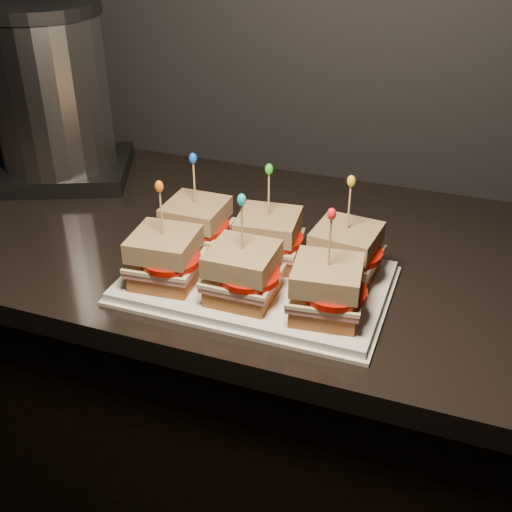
% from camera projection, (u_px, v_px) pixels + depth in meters
% --- Properties ---
extents(cabinet, '(2.65, 0.59, 0.88)m').
position_uv_depth(cabinet, '(263.00, 441.00, 1.34)').
color(cabinet, black).
rests_on(cabinet, ground).
extents(granite_slab, '(2.69, 0.63, 0.04)m').
position_uv_depth(granite_slab, '(264.00, 250.00, 1.10)').
color(granite_slab, black).
rests_on(granite_slab, cabinet).
extents(platter, '(0.38, 0.24, 0.02)m').
position_uv_depth(platter, '(256.00, 282.00, 0.97)').
color(platter, white).
rests_on(platter, granite_slab).
extents(platter_rim, '(0.40, 0.25, 0.01)m').
position_uv_depth(platter_rim, '(256.00, 286.00, 0.97)').
color(platter_rim, white).
rests_on(platter_rim, granite_slab).
extents(sandwich_0_bread_bot, '(0.09, 0.09, 0.02)m').
position_uv_depth(sandwich_0_bread_bot, '(197.00, 240.00, 1.03)').
color(sandwich_0_bread_bot, brown).
rests_on(sandwich_0_bread_bot, platter).
extents(sandwich_0_ham, '(0.10, 0.09, 0.01)m').
position_uv_depth(sandwich_0_ham, '(197.00, 231.00, 1.03)').
color(sandwich_0_ham, '#C66A6C').
rests_on(sandwich_0_ham, sandwich_0_bread_bot).
extents(sandwich_0_cheese, '(0.10, 0.10, 0.01)m').
position_uv_depth(sandwich_0_cheese, '(197.00, 227.00, 1.02)').
color(sandwich_0_cheese, beige).
rests_on(sandwich_0_cheese, sandwich_0_ham).
extents(sandwich_0_tomato, '(0.09, 0.09, 0.01)m').
position_uv_depth(sandwich_0_tomato, '(202.00, 226.00, 1.01)').
color(sandwich_0_tomato, '#AE1005').
rests_on(sandwich_0_tomato, sandwich_0_cheese).
extents(sandwich_0_bread_top, '(0.09, 0.09, 0.03)m').
position_uv_depth(sandwich_0_bread_top, '(196.00, 212.00, 1.01)').
color(sandwich_0_bread_top, '#5C3211').
rests_on(sandwich_0_bread_top, sandwich_0_tomato).
extents(sandwich_0_pick, '(0.00, 0.00, 0.09)m').
position_uv_depth(sandwich_0_pick, '(194.00, 186.00, 0.99)').
color(sandwich_0_pick, tan).
rests_on(sandwich_0_pick, sandwich_0_bread_top).
extents(sandwich_0_frill, '(0.01, 0.01, 0.02)m').
position_uv_depth(sandwich_0_frill, '(193.00, 158.00, 0.96)').
color(sandwich_0_frill, blue).
rests_on(sandwich_0_frill, sandwich_0_pick).
extents(sandwich_1_bread_bot, '(0.10, 0.10, 0.02)m').
position_uv_depth(sandwich_1_bread_bot, '(268.00, 253.00, 1.00)').
color(sandwich_1_bread_bot, brown).
rests_on(sandwich_1_bread_bot, platter).
extents(sandwich_1_ham, '(0.11, 0.10, 0.01)m').
position_uv_depth(sandwich_1_ham, '(268.00, 244.00, 0.99)').
color(sandwich_1_ham, '#C66A6C').
rests_on(sandwich_1_ham, sandwich_1_bread_bot).
extents(sandwich_1_cheese, '(0.11, 0.11, 0.01)m').
position_uv_depth(sandwich_1_cheese, '(268.00, 240.00, 0.99)').
color(sandwich_1_cheese, beige).
rests_on(sandwich_1_cheese, sandwich_1_ham).
extents(sandwich_1_tomato, '(0.09, 0.09, 0.01)m').
position_uv_depth(sandwich_1_tomato, '(274.00, 239.00, 0.97)').
color(sandwich_1_tomato, '#AE1005').
rests_on(sandwich_1_tomato, sandwich_1_cheese).
extents(sandwich_1_bread_top, '(0.10, 0.10, 0.03)m').
position_uv_depth(sandwich_1_bread_top, '(268.00, 224.00, 0.97)').
color(sandwich_1_bread_top, '#5C3211').
rests_on(sandwich_1_bread_top, sandwich_1_tomato).
extents(sandwich_1_pick, '(0.00, 0.00, 0.09)m').
position_uv_depth(sandwich_1_pick, '(269.00, 197.00, 0.95)').
color(sandwich_1_pick, tan).
rests_on(sandwich_1_pick, sandwich_1_bread_top).
extents(sandwich_1_frill, '(0.01, 0.01, 0.02)m').
position_uv_depth(sandwich_1_frill, '(269.00, 169.00, 0.93)').
color(sandwich_1_frill, green).
rests_on(sandwich_1_frill, sandwich_1_pick).
extents(sandwich_2_bread_bot, '(0.10, 0.10, 0.02)m').
position_uv_depth(sandwich_2_bread_bot, '(344.00, 267.00, 0.96)').
color(sandwich_2_bread_bot, brown).
rests_on(sandwich_2_bread_bot, platter).
extents(sandwich_2_ham, '(0.11, 0.10, 0.01)m').
position_uv_depth(sandwich_2_ham, '(345.00, 258.00, 0.95)').
color(sandwich_2_ham, '#C66A6C').
rests_on(sandwich_2_ham, sandwich_2_bread_bot).
extents(sandwich_2_cheese, '(0.11, 0.10, 0.01)m').
position_uv_depth(sandwich_2_cheese, '(345.00, 254.00, 0.95)').
color(sandwich_2_cheese, beige).
rests_on(sandwich_2_cheese, sandwich_2_ham).
extents(sandwich_2_tomato, '(0.09, 0.09, 0.01)m').
position_uv_depth(sandwich_2_tomato, '(353.00, 253.00, 0.94)').
color(sandwich_2_tomato, '#AE1005').
rests_on(sandwich_2_tomato, sandwich_2_cheese).
extents(sandwich_2_bread_top, '(0.10, 0.10, 0.03)m').
position_uv_depth(sandwich_2_bread_top, '(347.00, 238.00, 0.94)').
color(sandwich_2_bread_top, '#5C3211').
rests_on(sandwich_2_bread_top, sandwich_2_tomato).
extents(sandwich_2_pick, '(0.00, 0.00, 0.09)m').
position_uv_depth(sandwich_2_pick, '(349.00, 210.00, 0.91)').
color(sandwich_2_pick, tan).
rests_on(sandwich_2_pick, sandwich_2_bread_top).
extents(sandwich_2_frill, '(0.01, 0.01, 0.02)m').
position_uv_depth(sandwich_2_frill, '(351.00, 181.00, 0.89)').
color(sandwich_2_frill, yellow).
rests_on(sandwich_2_frill, sandwich_2_pick).
extents(sandwich_3_bread_bot, '(0.10, 0.10, 0.02)m').
position_uv_depth(sandwich_3_bread_bot, '(166.00, 274.00, 0.95)').
color(sandwich_3_bread_bot, brown).
rests_on(sandwich_3_bread_bot, platter).
extents(sandwich_3_ham, '(0.10, 0.10, 0.01)m').
position_uv_depth(sandwich_3_ham, '(166.00, 264.00, 0.94)').
color(sandwich_3_ham, '#C66A6C').
rests_on(sandwich_3_ham, sandwich_3_bread_bot).
extents(sandwich_3_cheese, '(0.11, 0.10, 0.01)m').
position_uv_depth(sandwich_3_cheese, '(165.00, 260.00, 0.94)').
color(sandwich_3_cheese, beige).
rests_on(sandwich_3_cheese, sandwich_3_ham).
extents(sandwich_3_tomato, '(0.09, 0.09, 0.01)m').
position_uv_depth(sandwich_3_tomato, '(170.00, 259.00, 0.92)').
color(sandwich_3_tomato, '#AE1005').
rests_on(sandwich_3_tomato, sandwich_3_cheese).
extents(sandwich_3_bread_top, '(0.10, 0.10, 0.03)m').
position_uv_depth(sandwich_3_bread_top, '(164.00, 244.00, 0.92)').
color(sandwich_3_bread_top, '#5C3211').
rests_on(sandwich_3_bread_top, sandwich_3_tomato).
extents(sandwich_3_pick, '(0.00, 0.00, 0.09)m').
position_uv_depth(sandwich_3_pick, '(162.00, 216.00, 0.90)').
color(sandwich_3_pick, tan).
rests_on(sandwich_3_pick, sandwich_3_bread_top).
extents(sandwich_3_frill, '(0.01, 0.01, 0.02)m').
position_uv_depth(sandwich_3_frill, '(159.00, 186.00, 0.88)').
color(sandwich_3_frill, orange).
rests_on(sandwich_3_frill, sandwich_3_pick).
extents(sandwich_4_bread_bot, '(0.09, 0.09, 0.02)m').
position_uv_depth(sandwich_4_bread_bot, '(243.00, 289.00, 0.91)').
color(sandwich_4_bread_bot, brown).
rests_on(sandwich_4_bread_bot, platter).
extents(sandwich_4_ham, '(0.10, 0.09, 0.01)m').
position_uv_depth(sandwich_4_ham, '(243.00, 280.00, 0.90)').
color(sandwich_4_ham, '#C66A6C').
rests_on(sandwich_4_ham, sandwich_4_bread_bot).
extents(sandwich_4_cheese, '(0.10, 0.10, 0.01)m').
position_uv_depth(sandwich_4_cheese, '(243.00, 275.00, 0.90)').
color(sandwich_4_cheese, beige).
rests_on(sandwich_4_cheese, sandwich_4_ham).
extents(sandwich_4_tomato, '(0.09, 0.09, 0.01)m').
position_uv_depth(sandwich_4_tomato, '(249.00, 275.00, 0.89)').
color(sandwich_4_tomato, '#AE1005').
rests_on(sandwich_4_tomato, sandwich_4_cheese).
extents(sandwich_4_bread_top, '(0.09, 0.09, 0.03)m').
position_uv_depth(sandwich_4_bread_top, '(242.00, 259.00, 0.89)').
color(sandwich_4_bread_top, '#5C3211').
rests_on(sandwich_4_bread_top, sandwich_4_tomato).
extents(sandwich_4_pick, '(0.00, 0.00, 0.09)m').
position_uv_depth(sandwich_4_pick, '(242.00, 230.00, 0.86)').
color(sandwich_4_pick, tan).
rests_on(sandwich_4_pick, sandwich_4_bread_top).
extents(sandwich_4_frill, '(0.01, 0.01, 0.02)m').
position_uv_depth(sandwich_4_frill, '(242.00, 200.00, 0.84)').
color(sandwich_4_frill, '#11B1B6').
rests_on(sandwich_4_frill, sandwich_4_pick).
extents(sandwich_5_bread_bot, '(0.10, 0.10, 0.02)m').
position_uv_depth(sandwich_5_bread_bot, '(325.00, 306.00, 0.87)').
color(sandwich_5_bread_bot, brown).
rests_on(sandwich_5_bread_bot, platter).
extents(sandwich_5_ham, '(0.11, 0.10, 0.01)m').
position_uv_depth(sandwich_5_ham, '(326.00, 296.00, 0.87)').
color(sandwich_5_ham, '#C66A6C').
rests_on(sandwich_5_ham, sandwich_5_bread_bot).
extents(sandwich_5_cheese, '(0.11, 0.11, 0.01)m').
position_uv_depth(sandwich_5_cheese, '(326.00, 292.00, 0.86)').
color(sandwich_5_cheese, beige).
rests_on(sandwich_5_cheese, sandwich_5_ham).
extents(sandwich_5_tomato, '(0.09, 0.09, 0.01)m').
position_uv_depth(sandwich_5_tomato, '(334.00, 292.00, 0.85)').
color(sandwich_5_tomato, '#AE1005').
rests_on(sandwich_5_tomato, sandwich_5_cheese).
extents(sandwich_5_bread_top, '(0.10, 0.10, 0.03)m').
position_uv_depth(sandwich_5_bread_top, '(328.00, 275.00, 0.85)').
color(sandwich_5_bread_top, '#5C3211').
rests_on(sandwich_5_bread_top, sandwich_5_tomato).
extents(sandwich_5_pick, '(0.00, 0.00, 0.09)m').
position_uv_depth(sandwich_5_pick, '(330.00, 245.00, 0.83)').
color(sandwich_5_pick, tan).
rests_on(sandwich_5_pick, sandwich_5_bread_top).
extents(sandwich_5_frill, '(0.01, 0.01, 0.02)m').
position_uv_depth(sandwich_5_frill, '(332.00, 214.00, 0.80)').
color(sandwich_5_frill, red).
rests_on(sandwich_5_frill, sandwich_5_pick).
extents(appliance_base, '(0.33, 0.31, 0.03)m').
position_uv_depth(appliance_base, '(63.00, 169.00, 1.32)').
color(appliance_base, '#262628').
rests_on(appliance_base, granite_slab).
extents(appliance_body, '(0.22, 0.22, 0.29)m').
position_uv_depth(appliance_body, '(51.00, 92.00, 1.24)').
color(appliance_body, silver).
rests_on(appliance_body, appliance_base).
extents(appliance_lid, '(0.23, 0.23, 0.02)m').
position_uv_depth(appliance_lid, '(37.00, 8.00, 1.16)').
color(appliance_lid, '#262628').
rests_on(appliance_lid, appliance_body).
extents(appliance, '(0.26, 0.22, 0.34)m').
position_uv_depth(appliance, '(51.00, 95.00, 1.24)').
color(appliance, silver).
rests_on(appliance, granite_slab).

